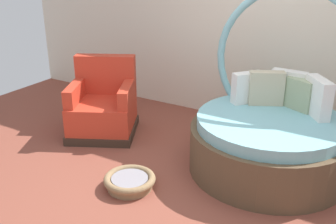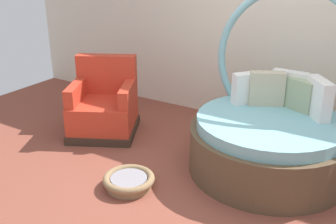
# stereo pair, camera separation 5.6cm
# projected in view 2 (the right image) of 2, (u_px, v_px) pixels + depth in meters

# --- Properties ---
(ground_plane) EXTENTS (8.00, 8.00, 0.02)m
(ground_plane) POSITION_uv_depth(u_px,v_px,m) (198.00, 195.00, 3.83)
(ground_plane) COLOR brown
(back_wall) EXTENTS (8.00, 0.12, 2.65)m
(back_wall) POSITION_uv_depth(u_px,v_px,m) (277.00, 24.00, 4.91)
(back_wall) COLOR silver
(back_wall) RESTS_ON ground_plane
(round_daybed) EXTENTS (1.63, 1.63, 1.87)m
(round_daybed) POSITION_uv_depth(u_px,v_px,m) (271.00, 133.00, 4.15)
(round_daybed) COLOR brown
(round_daybed) RESTS_ON ground_plane
(red_armchair) EXTENTS (1.07, 1.07, 0.94)m
(red_armchair) POSITION_uv_depth(u_px,v_px,m) (104.00, 107.00, 5.03)
(red_armchair) COLOR #38281E
(red_armchair) RESTS_ON ground_plane
(pet_basket) EXTENTS (0.51, 0.51, 0.13)m
(pet_basket) POSITION_uv_depth(u_px,v_px,m) (129.00, 181.00, 3.91)
(pet_basket) COLOR #8E704C
(pet_basket) RESTS_ON ground_plane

